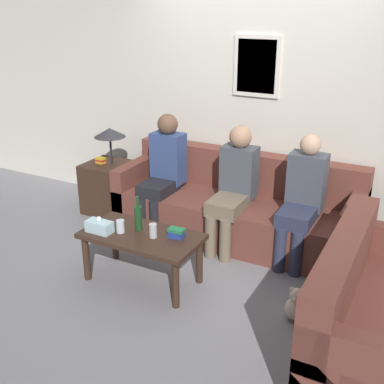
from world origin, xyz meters
TOP-DOWN VIEW (x-y plane):
  - ground_plane at (0.00, 0.00)m, footprint 16.00×16.00m
  - wall_back at (0.00, 0.94)m, footprint 9.00×0.08m
  - couch_main at (0.00, 0.50)m, footprint 2.49×0.83m
  - couch_side at (1.56, -0.73)m, footprint 0.83×1.63m
  - coffee_table at (-0.38, -0.69)m, footprint 1.02×0.54m
  - side_table_with_lamp at (-1.55, 0.41)m, footprint 0.50×0.50m
  - wine_bottle at (-0.45, -0.63)m, footprint 0.06×0.06m
  - drinking_glass at (-0.56, -0.74)m, footprint 0.07×0.07m
  - book_stack at (-0.09, -0.59)m, footprint 0.14×0.12m
  - soda_can at (-0.26, -0.69)m, footprint 0.07×0.07m
  - tissue_box at (-0.72, -0.82)m, footprint 0.23×0.12m
  - person_left at (-0.78, 0.36)m, footprint 0.34×0.59m
  - person_middle at (0.04, 0.32)m, footprint 0.34×0.64m
  - person_right at (0.71, 0.36)m, footprint 0.34×0.61m
  - teddy_bear at (0.97, -0.60)m, footprint 0.17×0.17m

SIDE VIEW (x-z plane):
  - ground_plane at x=0.00m, z-range 0.00..0.00m
  - teddy_bear at x=0.97m, z-range -0.02..0.25m
  - couch_main at x=0.00m, z-range -0.12..0.73m
  - couch_side at x=1.56m, z-range -0.12..0.73m
  - side_table_with_lamp at x=-1.55m, z-range -0.16..0.85m
  - coffee_table at x=-0.38m, z-range 0.16..0.62m
  - book_stack at x=-0.09m, z-range 0.46..0.53m
  - tissue_box at x=-0.72m, z-range 0.44..0.58m
  - drinking_glass at x=-0.56m, z-range 0.46..0.57m
  - soda_can at x=-0.26m, z-range 0.46..0.58m
  - wine_bottle at x=-0.45m, z-range 0.42..0.73m
  - person_right at x=0.71m, z-range 0.04..1.23m
  - person_middle at x=0.04m, z-range 0.05..1.25m
  - person_left at x=-0.78m, z-range 0.05..1.27m
  - wall_back at x=0.00m, z-range 0.00..2.60m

